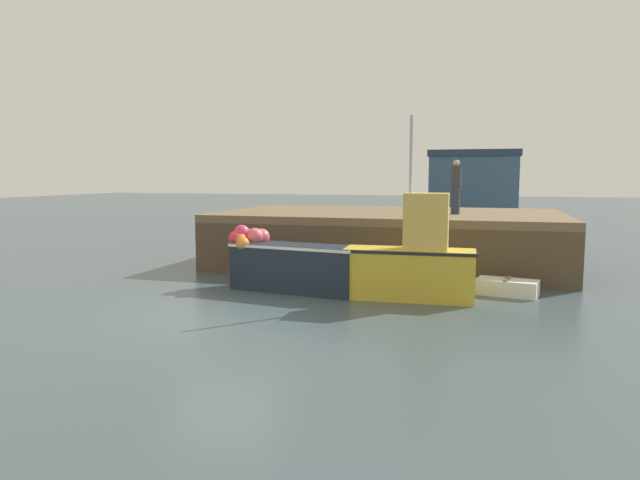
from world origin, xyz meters
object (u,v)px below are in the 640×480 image
at_px(rowboat, 507,287).
at_px(dockworker, 456,187).
at_px(fishing_boat_near_left, 290,264).
at_px(fishing_boat_near_right, 413,262).

xyz_separation_m(rowboat, dockworker, (-1.55, 3.77, 2.55)).
relative_size(fishing_boat_near_left, fishing_boat_near_right, 0.84).
height_order(fishing_boat_near_left, rowboat, fishing_boat_near_left).
distance_m(fishing_boat_near_left, dockworker, 6.61).
height_order(fishing_boat_near_left, fishing_boat_near_right, fishing_boat_near_right).
bearing_deg(fishing_boat_near_left, dockworker, 48.94).
height_order(fishing_boat_near_right, dockworker, fishing_boat_near_right).
relative_size(fishing_boat_near_right, dockworker, 2.59).
bearing_deg(dockworker, rowboat, -67.66).
xyz_separation_m(fishing_boat_near_left, rowboat, (5.69, 0.98, -0.54)).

